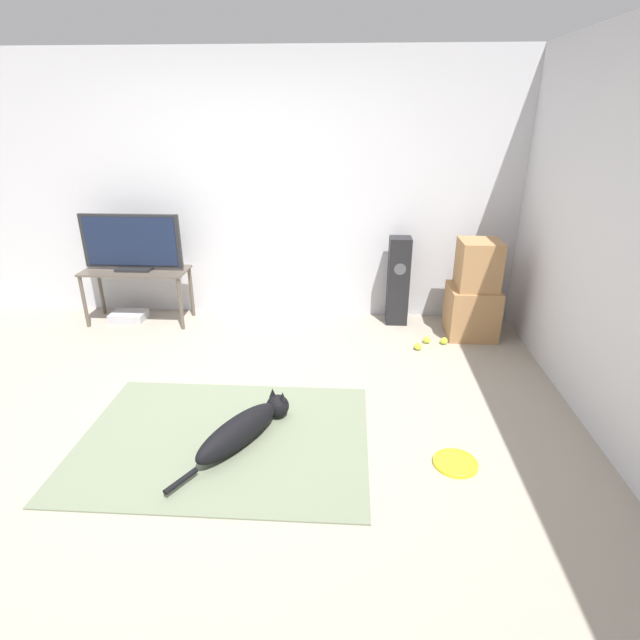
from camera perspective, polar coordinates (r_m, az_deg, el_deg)
name	(u,v)px	position (r m, az deg, el deg)	size (l,w,h in m)	color
ground_plane	(212,421)	(3.63, -12.20, -11.27)	(12.00, 12.00, 0.00)	#9E9384
wall_back	(257,191)	(5.12, -7.24, 14.45)	(8.00, 0.06, 2.55)	silver
area_rug	(224,439)	(3.44, -10.90, -13.20)	(1.89, 1.38, 0.01)	slate
dog	(244,428)	(3.33, -8.67, -12.09)	(0.60, 0.94, 0.21)	black
frisbee	(456,463)	(3.28, 15.23, -15.46)	(0.27, 0.27, 0.03)	yellow
cardboard_box_lower	(471,311)	(4.97, 16.91, 0.96)	(0.45, 0.46, 0.48)	#A87A4C
cardboard_box_upper	(478,265)	(4.80, 17.65, 6.02)	(0.36, 0.37, 0.45)	#A87A4C
floor_speaker	(398,281)	(5.03, 8.93, 4.42)	(0.21, 0.21, 0.88)	black
tv_stand	(136,277)	(5.31, -20.25, 4.62)	(1.02, 0.42, 0.55)	brown
tv	(131,243)	(5.23, -20.76, 8.23)	(0.97, 0.20, 0.55)	#232326
tennis_ball_by_boxes	(418,346)	(4.60, 11.12, -2.99)	(0.07, 0.07, 0.07)	#C6E033
tennis_ball_near_speaker	(427,340)	(4.75, 12.11, -2.24)	(0.07, 0.07, 0.07)	#C6E033
tennis_ball_loose_on_carpet	(444,341)	(4.77, 13.99, -2.33)	(0.07, 0.07, 0.07)	#C6E033
game_console	(129,316)	(5.53, -21.02, 0.42)	(0.35, 0.24, 0.08)	#B7B7BC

